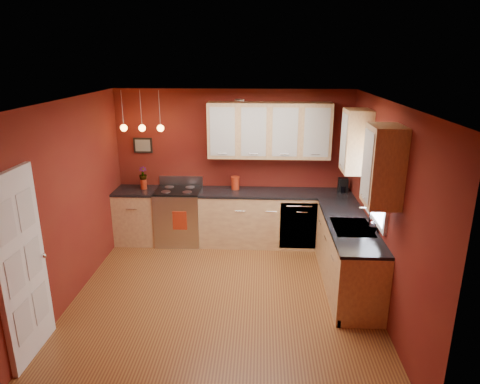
# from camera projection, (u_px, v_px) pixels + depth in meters

# --- Properties ---
(floor) EXTENTS (4.20, 4.20, 0.00)m
(floor) POSITION_uv_depth(u_px,v_px,m) (224.00, 298.00, 5.76)
(floor) COLOR brown
(floor) RESTS_ON ground
(ceiling) EXTENTS (4.00, 4.20, 0.02)m
(ceiling) POSITION_uv_depth(u_px,v_px,m) (221.00, 102.00, 4.97)
(ceiling) COLOR beige
(ceiling) RESTS_ON wall_back
(wall_back) EXTENTS (4.00, 0.02, 2.60)m
(wall_back) POSITION_uv_depth(u_px,v_px,m) (233.00, 166.00, 7.36)
(wall_back) COLOR maroon
(wall_back) RESTS_ON floor
(wall_front) EXTENTS (4.00, 0.02, 2.60)m
(wall_front) POSITION_uv_depth(u_px,v_px,m) (198.00, 296.00, 3.37)
(wall_front) COLOR maroon
(wall_front) RESTS_ON floor
(wall_left) EXTENTS (0.02, 4.20, 2.60)m
(wall_left) POSITION_uv_depth(u_px,v_px,m) (67.00, 204.00, 5.46)
(wall_left) COLOR maroon
(wall_left) RESTS_ON floor
(wall_right) EXTENTS (0.02, 4.20, 2.60)m
(wall_right) POSITION_uv_depth(u_px,v_px,m) (384.00, 210.00, 5.27)
(wall_right) COLOR maroon
(wall_right) RESTS_ON floor
(base_cabinets_back_left) EXTENTS (0.70, 0.60, 0.90)m
(base_cabinets_back_left) POSITION_uv_depth(u_px,v_px,m) (138.00, 217.00, 7.41)
(base_cabinets_back_left) COLOR #E2BB79
(base_cabinets_back_left) RESTS_ON floor
(base_cabinets_back_right) EXTENTS (2.54, 0.60, 0.90)m
(base_cabinets_back_right) POSITION_uv_depth(u_px,v_px,m) (275.00, 219.00, 7.30)
(base_cabinets_back_right) COLOR #E2BB79
(base_cabinets_back_right) RESTS_ON floor
(base_cabinets_right) EXTENTS (0.60, 2.10, 0.90)m
(base_cabinets_right) POSITION_uv_depth(u_px,v_px,m) (347.00, 255.00, 5.97)
(base_cabinets_right) COLOR #E2BB79
(base_cabinets_right) RESTS_ON floor
(counter_back_left) EXTENTS (0.70, 0.62, 0.04)m
(counter_back_left) POSITION_uv_depth(u_px,v_px,m) (136.00, 191.00, 7.27)
(counter_back_left) COLOR black
(counter_back_left) RESTS_ON base_cabinets_back_left
(counter_back_right) EXTENTS (2.54, 0.62, 0.04)m
(counter_back_right) POSITION_uv_depth(u_px,v_px,m) (276.00, 193.00, 7.16)
(counter_back_right) COLOR black
(counter_back_right) RESTS_ON base_cabinets_back_right
(counter_right) EXTENTS (0.62, 2.10, 0.04)m
(counter_right) POSITION_uv_depth(u_px,v_px,m) (350.00, 224.00, 5.82)
(counter_right) COLOR black
(counter_right) RESTS_ON base_cabinets_right
(gas_range) EXTENTS (0.76, 0.64, 1.11)m
(gas_range) POSITION_uv_depth(u_px,v_px,m) (179.00, 216.00, 7.37)
(gas_range) COLOR #B4B5B9
(gas_range) RESTS_ON floor
(dishwasher_front) EXTENTS (0.60, 0.02, 0.80)m
(dishwasher_front) POSITION_uv_depth(u_px,v_px,m) (298.00, 226.00, 7.00)
(dishwasher_front) COLOR #B4B5B9
(dishwasher_front) RESTS_ON base_cabinets_back_right
(sink) EXTENTS (0.50, 0.70, 0.33)m
(sink) POSITION_uv_depth(u_px,v_px,m) (352.00, 229.00, 5.68)
(sink) COLOR gray
(sink) RESTS_ON counter_right
(window) EXTENTS (0.06, 1.02, 1.22)m
(window) POSITION_uv_depth(u_px,v_px,m) (379.00, 173.00, 5.44)
(window) COLOR white
(window) RESTS_ON wall_right
(door_left_wall) EXTENTS (0.12, 0.82, 2.05)m
(door_left_wall) POSITION_uv_depth(u_px,v_px,m) (22.00, 268.00, 4.40)
(door_left_wall) COLOR white
(door_left_wall) RESTS_ON floor
(upper_cabinets_back) EXTENTS (2.00, 0.35, 0.90)m
(upper_cabinets_back) POSITION_uv_depth(u_px,v_px,m) (269.00, 130.00, 6.97)
(upper_cabinets_back) COLOR #E2BB79
(upper_cabinets_back) RESTS_ON wall_back
(upper_cabinets_right) EXTENTS (0.35, 1.95, 0.90)m
(upper_cabinets_right) POSITION_uv_depth(u_px,v_px,m) (368.00, 152.00, 5.39)
(upper_cabinets_right) COLOR #E2BB79
(upper_cabinets_right) RESTS_ON wall_right
(wall_picture) EXTENTS (0.32, 0.03, 0.26)m
(wall_picture) POSITION_uv_depth(u_px,v_px,m) (143.00, 145.00, 7.31)
(wall_picture) COLOR black
(wall_picture) RESTS_ON wall_back
(pendant_lights) EXTENTS (0.71, 0.11, 0.66)m
(pendant_lights) POSITION_uv_depth(u_px,v_px,m) (142.00, 128.00, 6.89)
(pendant_lights) COLOR gray
(pendant_lights) RESTS_ON ceiling
(red_canister) EXTENTS (0.15, 0.15, 0.22)m
(red_canister) POSITION_uv_depth(u_px,v_px,m) (235.00, 183.00, 7.26)
(red_canister) COLOR #A12811
(red_canister) RESTS_ON counter_back_right
(red_vase) EXTENTS (0.11, 0.11, 0.17)m
(red_vase) POSITION_uv_depth(u_px,v_px,m) (144.00, 184.00, 7.29)
(red_vase) COLOR #A12811
(red_vase) RESTS_ON counter_back_left
(flowers) EXTENTS (0.17, 0.17, 0.23)m
(flowers) POSITION_uv_depth(u_px,v_px,m) (143.00, 174.00, 7.23)
(flowers) COLOR #A12811
(flowers) RESTS_ON red_vase
(coffee_maker) EXTENTS (0.17, 0.17, 0.23)m
(coffee_maker) POSITION_uv_depth(u_px,v_px,m) (343.00, 186.00, 7.13)
(coffee_maker) COLOR black
(coffee_maker) RESTS_ON counter_back_right
(soap_pump) EXTENTS (0.10, 0.10, 0.18)m
(soap_pump) POSITION_uv_depth(u_px,v_px,m) (374.00, 225.00, 5.51)
(soap_pump) COLOR silver
(soap_pump) RESTS_ON counter_right
(dish_towel) EXTENTS (0.23, 0.02, 0.32)m
(dish_towel) POSITION_uv_depth(u_px,v_px,m) (180.00, 221.00, 7.04)
(dish_towel) COLOR #A12811
(dish_towel) RESTS_ON gas_range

